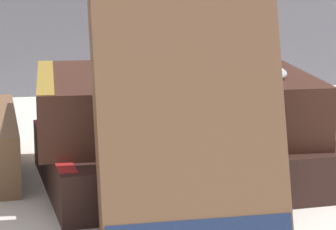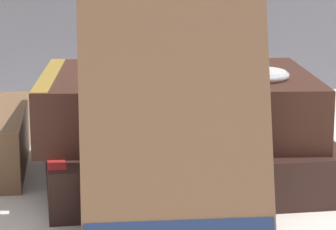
{
  "view_description": "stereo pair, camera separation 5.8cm",
  "coord_description": "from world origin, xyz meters",
  "px_view_note": "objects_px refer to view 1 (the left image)",
  "views": [
    {
      "loc": [
        -0.08,
        -0.57,
        0.18
      ],
      "look_at": [
        0.04,
        -0.01,
        0.05
      ],
      "focal_mm": 85.0,
      "sensor_mm": 36.0,
      "label": 1
    },
    {
      "loc": [
        -0.02,
        -0.58,
        0.18
      ],
      "look_at": [
        0.04,
        -0.01,
        0.05
      ],
      "focal_mm": 85.0,
      "sensor_mm": 36.0,
      "label": 2
    }
  ],
  "objects_px": {
    "book_flat_top": "(166,103)",
    "pocket_watch": "(252,73)",
    "book_leaning_front": "(191,124)",
    "book_flat_bottom": "(178,159)"
  },
  "relations": [
    {
      "from": "book_flat_top",
      "to": "pocket_watch",
      "type": "xyz_separation_m",
      "value": [
        0.06,
        -0.03,
        0.03
      ]
    },
    {
      "from": "book_flat_bottom",
      "to": "book_flat_top",
      "type": "xyz_separation_m",
      "value": [
        -0.01,
        0.02,
        0.04
      ]
    },
    {
      "from": "book_flat_top",
      "to": "pocket_watch",
      "type": "distance_m",
      "value": 0.07
    },
    {
      "from": "book_flat_top",
      "to": "book_leaning_front",
      "type": "distance_m",
      "value": 0.12
    },
    {
      "from": "book_flat_bottom",
      "to": "book_flat_top",
      "type": "bearing_deg",
      "value": 105.92
    },
    {
      "from": "book_leaning_front",
      "to": "pocket_watch",
      "type": "xyz_separation_m",
      "value": [
        0.07,
        0.09,
        0.01
      ]
    },
    {
      "from": "book_leaning_front",
      "to": "pocket_watch",
      "type": "height_order",
      "value": "book_leaning_front"
    },
    {
      "from": "book_flat_top",
      "to": "book_leaning_front",
      "type": "bearing_deg",
      "value": -91.34
    },
    {
      "from": "book_flat_bottom",
      "to": "book_leaning_front",
      "type": "xyz_separation_m",
      "value": [
        -0.02,
        -0.11,
        0.05
      ]
    },
    {
      "from": "pocket_watch",
      "to": "book_flat_bottom",
      "type": "bearing_deg",
      "value": 165.62
    }
  ]
}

